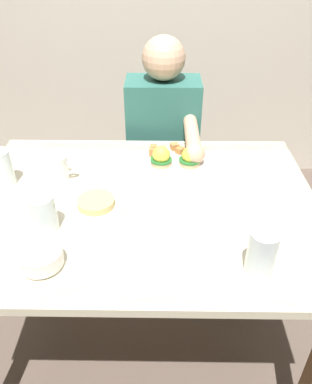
# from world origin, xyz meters

# --- Properties ---
(ground_plane) EXTENTS (6.00, 6.00, 0.00)m
(ground_plane) POSITION_xyz_m (0.00, 0.00, 0.00)
(ground_plane) COLOR brown
(dining_table) EXTENTS (1.20, 0.90, 0.74)m
(dining_table) POSITION_xyz_m (0.00, 0.00, 0.63)
(dining_table) COLOR beige
(dining_table) RESTS_ON ground_plane
(eggs_benedict_plate) EXTENTS (0.27, 0.27, 0.09)m
(eggs_benedict_plate) POSITION_xyz_m (0.12, 0.24, 0.77)
(eggs_benedict_plate) COLOR white
(eggs_benedict_plate) RESTS_ON dining_table
(fruit_bowl) EXTENTS (0.12, 0.12, 0.06)m
(fruit_bowl) POSITION_xyz_m (-0.26, -0.30, 0.77)
(fruit_bowl) COLOR white
(fruit_bowl) RESTS_ON dining_table
(coffee_mug) EXTENTS (0.11, 0.08, 0.09)m
(coffee_mug) POSITION_xyz_m (-0.31, 0.14, 0.79)
(coffee_mug) COLOR white
(coffee_mug) RESTS_ON dining_table
(fork) EXTENTS (0.12, 0.12, 0.00)m
(fork) POSITION_xyz_m (0.09, -0.21, 0.74)
(fork) COLOR silver
(fork) RESTS_ON dining_table
(water_glass_near) EXTENTS (0.08, 0.08, 0.13)m
(water_glass_near) POSITION_xyz_m (-0.50, 0.10, 0.80)
(water_glass_near) COLOR silver
(water_glass_near) RESTS_ON dining_table
(water_glass_far) EXTENTS (0.08, 0.08, 0.14)m
(water_glass_far) POSITION_xyz_m (0.33, -0.32, 0.80)
(water_glass_far) COLOR silver
(water_glass_far) RESTS_ON dining_table
(water_glass_extra) EXTENTS (0.08, 0.08, 0.12)m
(water_glass_extra) POSITION_xyz_m (-0.29, -0.15, 0.79)
(water_glass_extra) COLOR silver
(water_glass_extra) RESTS_ON dining_table
(side_plate) EXTENTS (0.20, 0.20, 0.04)m
(side_plate) POSITION_xyz_m (-0.15, -0.04, 0.75)
(side_plate) COLOR white
(side_plate) RESTS_ON dining_table
(diner_person) EXTENTS (0.34, 0.54, 1.14)m
(diner_person) POSITION_xyz_m (0.08, 0.60, 0.65)
(diner_person) COLOR #33333D
(diner_person) RESTS_ON ground_plane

